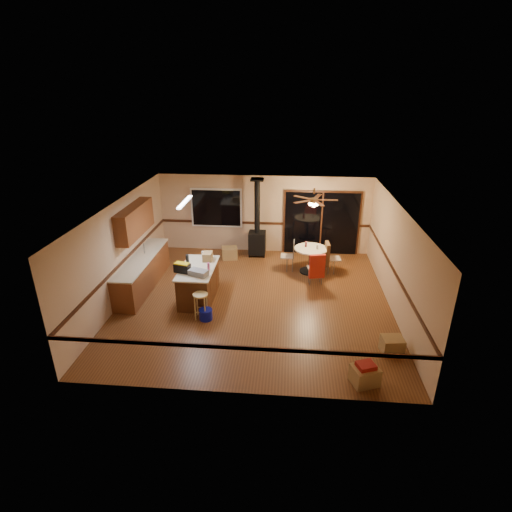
# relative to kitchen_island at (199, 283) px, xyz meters

# --- Properties ---
(floor) EXTENTS (7.00, 7.00, 0.00)m
(floor) POSITION_rel_kitchen_island_xyz_m (1.50, 0.00, -0.45)
(floor) COLOR brown
(floor) RESTS_ON ground
(ceiling) EXTENTS (7.00, 7.00, 0.00)m
(ceiling) POSITION_rel_kitchen_island_xyz_m (1.50, 0.00, 2.15)
(ceiling) COLOR silver
(ceiling) RESTS_ON ground
(wall_back) EXTENTS (7.00, 0.00, 7.00)m
(wall_back) POSITION_rel_kitchen_island_xyz_m (1.50, 3.50, 0.85)
(wall_back) COLOR tan
(wall_back) RESTS_ON ground
(wall_front) EXTENTS (7.00, 0.00, 7.00)m
(wall_front) POSITION_rel_kitchen_island_xyz_m (1.50, -3.50, 0.85)
(wall_front) COLOR tan
(wall_front) RESTS_ON ground
(wall_left) EXTENTS (0.00, 7.00, 7.00)m
(wall_left) POSITION_rel_kitchen_island_xyz_m (-2.00, 0.00, 0.85)
(wall_left) COLOR tan
(wall_left) RESTS_ON ground
(wall_right) EXTENTS (0.00, 7.00, 7.00)m
(wall_right) POSITION_rel_kitchen_island_xyz_m (5.00, 0.00, 0.85)
(wall_right) COLOR tan
(wall_right) RESTS_ON ground
(chair_rail) EXTENTS (7.00, 7.00, 0.08)m
(chair_rail) POSITION_rel_kitchen_island_xyz_m (1.50, 0.00, 0.55)
(chair_rail) COLOR #391B0E
(chair_rail) RESTS_ON ground
(window) EXTENTS (1.72, 0.10, 1.32)m
(window) POSITION_rel_kitchen_island_xyz_m (-0.10, 3.45, 1.05)
(window) COLOR black
(window) RESTS_ON ground
(sliding_door) EXTENTS (2.52, 0.10, 2.10)m
(sliding_door) POSITION_rel_kitchen_island_xyz_m (3.40, 3.45, 0.60)
(sliding_door) COLOR black
(sliding_door) RESTS_ON ground
(lower_cabinets) EXTENTS (0.60, 3.00, 0.86)m
(lower_cabinets) POSITION_rel_kitchen_island_xyz_m (-1.70, 0.50, -0.02)
(lower_cabinets) COLOR brown
(lower_cabinets) RESTS_ON ground
(countertop) EXTENTS (0.64, 3.04, 0.04)m
(countertop) POSITION_rel_kitchen_island_xyz_m (-1.70, 0.50, 0.43)
(countertop) COLOR beige
(countertop) RESTS_ON lower_cabinets
(upper_cabinets) EXTENTS (0.35, 2.00, 0.80)m
(upper_cabinets) POSITION_rel_kitchen_island_xyz_m (-1.83, 0.70, 1.45)
(upper_cabinets) COLOR brown
(upper_cabinets) RESTS_ON ground
(kitchen_island) EXTENTS (0.88, 1.68, 0.90)m
(kitchen_island) POSITION_rel_kitchen_island_xyz_m (0.00, 0.00, 0.00)
(kitchen_island) COLOR #492712
(kitchen_island) RESTS_ON ground
(wood_stove) EXTENTS (0.55, 0.50, 2.52)m
(wood_stove) POSITION_rel_kitchen_island_xyz_m (1.30, 3.05, 0.28)
(wood_stove) COLOR black
(wood_stove) RESTS_ON ground
(ceiling_fan) EXTENTS (0.24, 0.24, 0.55)m
(ceiling_fan) POSITION_rel_kitchen_island_xyz_m (3.01, 1.90, 1.76)
(ceiling_fan) COLOR brown
(ceiling_fan) RESTS_ON ceiling
(fluorescent_strip) EXTENTS (0.10, 1.20, 0.04)m
(fluorescent_strip) POSITION_rel_kitchen_island_xyz_m (-0.30, 0.30, 2.11)
(fluorescent_strip) COLOR white
(fluorescent_strip) RESTS_ON ceiling
(toolbox_grey) EXTENTS (0.53, 0.41, 0.15)m
(toolbox_grey) POSITION_rel_kitchen_island_xyz_m (0.13, -0.47, 0.52)
(toolbox_grey) COLOR slate
(toolbox_grey) RESTS_ON kitchen_island
(toolbox_black) EXTENTS (0.44, 0.30, 0.22)m
(toolbox_black) POSITION_rel_kitchen_island_xyz_m (-0.32, -0.31, 0.56)
(toolbox_black) COLOR black
(toolbox_black) RESTS_ON kitchen_island
(toolbox_yellow_lid) EXTENTS (0.40, 0.27, 0.03)m
(toolbox_yellow_lid) POSITION_rel_kitchen_island_xyz_m (-0.32, -0.31, 0.68)
(toolbox_yellow_lid) COLOR gold
(toolbox_yellow_lid) RESTS_ON toolbox_black
(box_on_island) EXTENTS (0.26, 0.35, 0.22)m
(box_on_island) POSITION_rel_kitchen_island_xyz_m (0.17, 0.48, 0.56)
(box_on_island) COLOR olive
(box_on_island) RESTS_ON kitchen_island
(bottle_dark) EXTENTS (0.09, 0.09, 0.29)m
(bottle_dark) POSITION_rel_kitchen_island_xyz_m (-0.29, 0.13, 0.59)
(bottle_dark) COLOR black
(bottle_dark) RESTS_ON kitchen_island
(bottle_pink) EXTENTS (0.07, 0.07, 0.21)m
(bottle_pink) POSITION_rel_kitchen_island_xyz_m (0.32, -0.15, 0.55)
(bottle_pink) COLOR #D84C8C
(bottle_pink) RESTS_ON kitchen_island
(bottle_white) EXTENTS (0.07, 0.07, 0.16)m
(bottle_white) POSITION_rel_kitchen_island_xyz_m (-0.02, 0.72, 0.53)
(bottle_white) COLOR white
(bottle_white) RESTS_ON kitchen_island
(bar_stool) EXTENTS (0.42, 0.42, 0.66)m
(bar_stool) POSITION_rel_kitchen_island_xyz_m (0.27, -0.99, -0.12)
(bar_stool) COLOR #D4B870
(bar_stool) RESTS_ON floor
(blue_bucket) EXTENTS (0.41, 0.41, 0.27)m
(blue_bucket) POSITION_rel_kitchen_island_xyz_m (0.39, -1.04, -0.32)
(blue_bucket) COLOR #0B12A1
(blue_bucket) RESTS_ON floor
(dining_table) EXTENTS (0.99, 0.99, 0.78)m
(dining_table) POSITION_rel_kitchen_island_xyz_m (3.01, 1.90, 0.08)
(dining_table) COLOR black
(dining_table) RESTS_ON ground
(glass_red) EXTENTS (0.08, 0.08, 0.17)m
(glass_red) POSITION_rel_kitchen_island_xyz_m (2.86, 2.00, 0.41)
(glass_red) COLOR #590C14
(glass_red) RESTS_ON dining_table
(glass_cream) EXTENTS (0.07, 0.07, 0.13)m
(glass_cream) POSITION_rel_kitchen_island_xyz_m (3.19, 1.85, 0.39)
(glass_cream) COLOR beige
(glass_cream) RESTS_ON dining_table
(chair_left) EXTENTS (0.41, 0.41, 0.51)m
(chair_left) POSITION_rel_kitchen_island_xyz_m (2.42, 2.00, 0.14)
(chair_left) COLOR tan
(chair_left) RESTS_ON ground
(chair_near) EXTENTS (0.51, 0.54, 0.70)m
(chair_near) POSITION_rel_kitchen_island_xyz_m (3.15, 1.02, 0.14)
(chair_near) COLOR tan
(chair_near) RESTS_ON ground
(chair_right) EXTENTS (0.49, 0.45, 0.70)m
(chair_right) POSITION_rel_kitchen_island_xyz_m (3.53, 1.93, 0.14)
(chair_right) COLOR tan
(chair_right) RESTS_ON ground
(box_under_window) EXTENTS (0.56, 0.49, 0.39)m
(box_under_window) POSITION_rel_kitchen_island_xyz_m (0.42, 2.70, -0.26)
(box_under_window) COLOR olive
(box_under_window) RESTS_ON floor
(box_corner_a) EXTENTS (0.59, 0.55, 0.37)m
(box_corner_a) POSITION_rel_kitchen_island_xyz_m (3.87, -3.03, -0.27)
(box_corner_a) COLOR olive
(box_corner_a) RESTS_ON floor
(box_corner_b) EXTENTS (0.49, 0.43, 0.36)m
(box_corner_b) POSITION_rel_kitchen_island_xyz_m (4.60, -2.00, -0.27)
(box_corner_b) COLOR olive
(box_corner_b) RESTS_ON floor
(box_small_red) EXTENTS (0.40, 0.37, 0.09)m
(box_small_red) POSITION_rel_kitchen_island_xyz_m (3.87, -3.03, -0.04)
(box_small_red) COLOR maroon
(box_small_red) RESTS_ON box_corner_a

